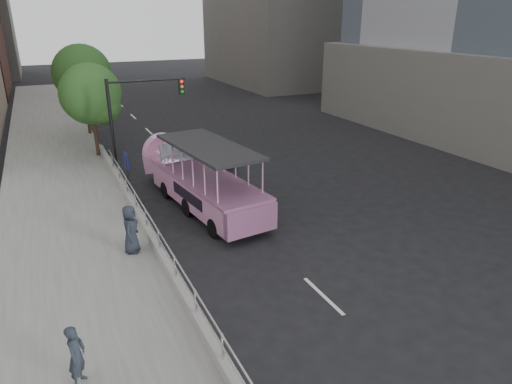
% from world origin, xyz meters
% --- Properties ---
extents(ground, '(160.00, 160.00, 0.00)m').
position_xyz_m(ground, '(0.00, 0.00, 0.00)').
color(ground, black).
extents(sidewalk, '(5.50, 80.00, 0.30)m').
position_xyz_m(sidewalk, '(-5.75, 10.00, 0.15)').
color(sidewalk, '#A3A49E').
rests_on(sidewalk, ground).
extents(kerb_wall, '(0.24, 30.00, 0.36)m').
position_xyz_m(kerb_wall, '(-3.12, 2.00, 0.48)').
color(kerb_wall, '#A9A8A4').
rests_on(kerb_wall, sidewalk).
extents(guardrail, '(0.07, 22.00, 0.71)m').
position_xyz_m(guardrail, '(-3.12, 2.00, 1.14)').
color(guardrail, silver).
rests_on(guardrail, kerb_wall).
extents(duck_boat, '(3.36, 9.46, 3.08)m').
position_xyz_m(duck_boat, '(-0.11, 6.88, 1.14)').
color(duck_boat, black).
rests_on(duck_boat, ground).
extents(car, '(2.87, 4.40, 1.39)m').
position_xyz_m(car, '(2.39, 12.57, 0.70)').
color(car, white).
rests_on(car, ground).
extents(pedestrian_near, '(0.57, 0.67, 1.54)m').
position_xyz_m(pedestrian_near, '(-6.21, -2.95, 1.07)').
color(pedestrian_near, '#222933').
rests_on(pedestrian_near, sidewalk).
extents(pedestrian_far, '(0.87, 1.02, 1.76)m').
position_xyz_m(pedestrian_far, '(-3.90, 2.87, 1.18)').
color(pedestrian_far, '#222933').
rests_on(pedestrian_far, sidewalk).
extents(parking_sign, '(0.11, 0.56, 2.50)m').
position_xyz_m(parking_sign, '(-3.00, 8.08, 1.59)').
color(parking_sign, black).
rests_on(parking_sign, ground).
extents(traffic_signal, '(4.20, 0.32, 5.20)m').
position_xyz_m(traffic_signal, '(-1.70, 12.50, 3.50)').
color(traffic_signal, black).
rests_on(traffic_signal, ground).
extents(street_tree_near, '(3.52, 3.52, 5.72)m').
position_xyz_m(street_tree_near, '(-3.30, 15.93, 3.82)').
color(street_tree_near, '#39241A').
rests_on(street_tree_near, ground).
extents(street_tree_far, '(3.97, 3.97, 6.45)m').
position_xyz_m(street_tree_far, '(-3.10, 21.93, 4.31)').
color(street_tree_far, '#39241A').
rests_on(street_tree_far, ground).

